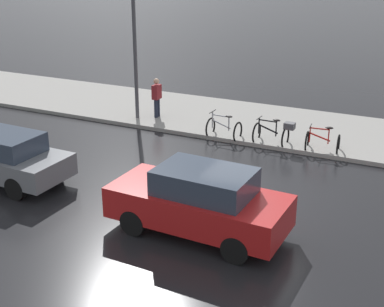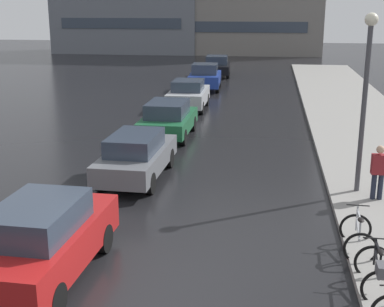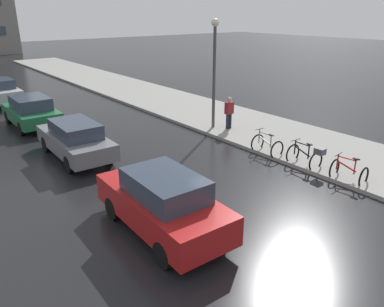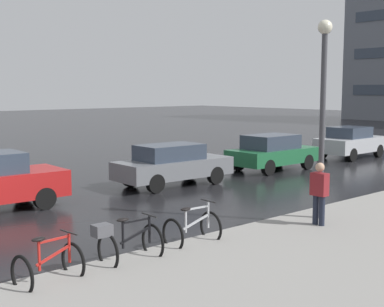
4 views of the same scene
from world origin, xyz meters
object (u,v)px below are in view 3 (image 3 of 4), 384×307
(car_red, at_px, (163,202))
(car_grey, at_px, (75,139))
(car_green, at_px, (31,111))
(streetlamp, at_px, (214,62))
(bicycle_third, at_px, (267,145))
(pedestrian, at_px, (229,112))
(bicycle_nearest, at_px, (349,172))
(bicycle_second, at_px, (307,155))

(car_red, distance_m, car_grey, 6.47)
(car_green, bearing_deg, streetlamp, -42.06)
(car_grey, relative_size, streetlamp, 0.85)
(bicycle_third, bearing_deg, car_red, -162.17)
(car_red, relative_size, pedestrian, 2.55)
(bicycle_nearest, distance_m, pedestrian, 6.73)
(pedestrian, distance_m, streetlamp, 2.41)
(pedestrian, bearing_deg, car_green, 136.80)
(bicycle_third, bearing_deg, bicycle_nearest, -87.45)
(car_red, height_order, car_green, car_red)
(car_grey, bearing_deg, car_red, -92.47)
(bicycle_third, height_order, car_green, car_green)
(bicycle_nearest, height_order, pedestrian, pedestrian)
(bicycle_nearest, xyz_separation_m, bicycle_second, (-0.05, 1.61, 0.11))
(bicycle_third, xyz_separation_m, streetlamp, (0.54, 3.87, 2.83))
(bicycle_second, xyz_separation_m, car_grey, (-6.20, 6.23, 0.26))
(bicycle_third, relative_size, car_grey, 0.26)
(bicycle_nearest, height_order, car_green, car_green)
(car_red, distance_m, pedestrian, 9.04)
(bicycle_third, relative_size, car_red, 0.27)
(bicycle_third, height_order, car_red, car_red)
(car_grey, height_order, car_green, car_green)
(car_green, xyz_separation_m, streetlamp, (6.69, -6.03, 2.45))
(bicycle_second, distance_m, car_red, 6.49)
(pedestrian, relative_size, streetlamp, 0.33)
(car_green, xyz_separation_m, pedestrian, (7.11, -6.68, 0.16))
(car_red, distance_m, car_green, 11.95)
(car_grey, bearing_deg, bicycle_second, -45.16)
(car_red, distance_m, streetlamp, 9.41)
(bicycle_second, relative_size, car_red, 0.32)
(bicycle_second, bearing_deg, bicycle_third, 93.17)
(streetlamp, bearing_deg, car_grey, 175.35)
(car_grey, bearing_deg, car_green, 90.53)
(bicycle_nearest, relative_size, streetlamp, 0.22)
(car_red, bearing_deg, bicycle_third, 17.83)
(car_red, xyz_separation_m, car_green, (0.23, 11.95, -0.06))
(car_grey, relative_size, pedestrian, 2.61)
(bicycle_nearest, xyz_separation_m, car_green, (-6.30, 13.33, 0.38))
(streetlamp, bearing_deg, pedestrian, -56.73)
(bicycle_third, bearing_deg, bicycle_second, -86.83)
(streetlamp, bearing_deg, bicycle_second, -94.41)
(bicycle_second, xyz_separation_m, bicycle_third, (-0.10, 1.82, -0.10))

